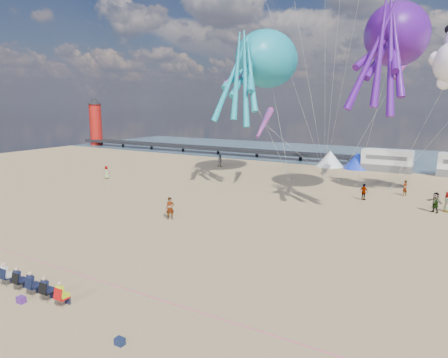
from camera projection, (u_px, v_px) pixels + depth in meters
ground at (180, 257)px, 24.87m from camera, size 120.00×120.00×0.00m
water at (364, 156)px, 71.42m from camera, size 120.00×120.00×0.00m
pier at (200, 147)px, 75.86m from camera, size 60.00×3.00×0.50m
lighthouse at (96, 125)px, 89.13m from camera, size 2.60×2.60×9.00m
motorhome_0 at (387, 160)px, 55.45m from camera, size 6.60×2.50×3.00m
tent_white at (330, 159)px, 59.49m from camera, size 4.00×4.00×2.40m
tent_blue at (357, 160)px, 57.50m from camera, size 4.00×4.00×2.40m
spectator_row at (33, 283)px, 19.79m from camera, size 6.10×0.90×1.30m
cooler_purple at (21, 300)px, 19.11m from camera, size 0.40×0.30×0.32m
cooler_navy at (120, 341)px, 15.79m from camera, size 0.38×0.28×0.30m
rope_line at (122, 288)px, 20.63m from camera, size 34.00×0.03×0.03m
standing_person at (170, 208)px, 32.67m from camera, size 0.79×0.78×1.84m
beachgoer_0 at (447, 202)px, 34.88m from camera, size 0.47×0.68×1.77m
beachgoer_1 at (220, 161)px, 59.07m from camera, size 1.02×1.04×1.80m
beachgoer_3 at (364, 192)px, 39.11m from camera, size 1.20×0.99×1.62m
beachgoer_4 at (435, 202)px, 34.65m from camera, size 1.09×1.00×1.80m
beachgoer_5 at (405, 188)px, 40.97m from camera, size 1.27×1.48×1.60m
beachgoer_6 at (107, 172)px, 49.97m from camera, size 0.68×0.72×1.65m
sandbag_a at (290, 179)px, 49.52m from camera, size 0.50×0.35×0.22m
sandbag_b at (356, 184)px, 46.23m from camera, size 0.50×0.35×0.22m
sandbag_c at (390, 189)px, 43.72m from camera, size 0.50×0.35×0.22m
sandbag_d at (339, 180)px, 48.90m from camera, size 0.50×0.35×0.22m
sandbag_e at (325, 177)px, 50.63m from camera, size 0.50×0.35×0.22m
kite_octopus_teal at (267, 59)px, 47.50m from camera, size 6.99×12.42×13.40m
kite_octopus_purple at (397, 35)px, 34.59m from camera, size 4.96×10.67×11.98m
windsock_left at (242, 74)px, 45.18m from camera, size 2.18×7.03×6.94m
windsock_mid at (401, 69)px, 43.03m from camera, size 1.49×5.53×5.46m
windsock_right at (264, 123)px, 44.53m from camera, size 1.79×5.81×5.74m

